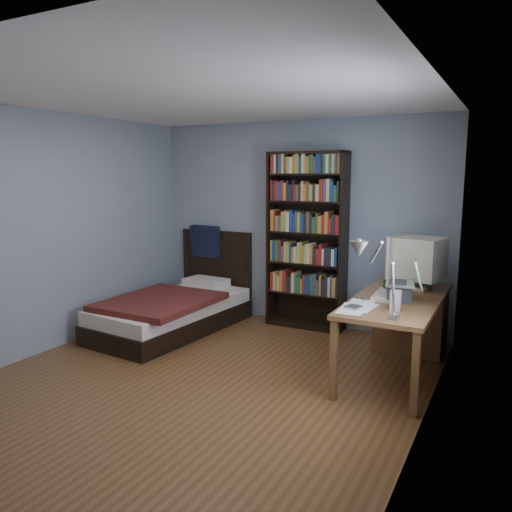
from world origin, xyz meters
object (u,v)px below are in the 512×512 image
crt_monitor (417,259)px  keyboard (385,295)px  bed (176,308)px  speaker (396,301)px  desk (407,317)px  bookshelf (307,241)px  soda_can (387,285)px  desk_lamp (365,257)px  laptop (402,288)px

crt_monitor → keyboard: (-0.18, -0.52, -0.28)m
keyboard → bed: bearing=172.4°
keyboard → speaker: size_ratio=2.72×
desk → bookshelf: 1.53m
soda_can → bed: bed is taller
speaker → soda_can: (-0.22, 0.65, -0.02)m
crt_monitor → desk_lamp: 1.67m
speaker → crt_monitor: bearing=86.1°
bookshelf → bed: (-1.36, -0.80, -0.81)m
keyboard → bookshelf: 1.58m
laptop → desk_lamp: bearing=-92.8°
crt_monitor → bookshelf: bearing=161.1°
desk → bed: 2.69m
laptop → soda_can: 0.35m
keyboard → bookshelf: bookshelf is taller
desk_lamp → laptop: bearing=87.2°
laptop → bookshelf: size_ratio=0.19×
desk → bookshelf: size_ratio=0.82×
bookshelf → desk: bearing=-20.1°
laptop → bookshelf: (-1.35, 1.06, 0.22)m
desk_lamp → speaker: 0.84m
keyboard → bed: (-2.55, 0.19, -0.49)m
crt_monitor → soda_can: 0.44m
desk_lamp → keyboard: (-0.11, 1.12, -0.53)m
desk → bed: size_ratio=0.82×
desk_lamp → bookshelf: bookshelf is taller
desk → soda_can: (-0.15, -0.29, 0.37)m
speaker → bookshelf: size_ratio=0.08×
desk → keyboard: bearing=-102.1°
crt_monitor → soda_can: (-0.22, -0.30, -0.23)m
speaker → soda_can: 0.68m
desk → crt_monitor: crt_monitor is taller
crt_monitor → bed: (-2.73, -0.33, -0.77)m
bookshelf → bed: bookshelf is taller
soda_can → bed: bearing=-179.3°
crt_monitor → keyboard: bearing=-109.0°
speaker → bookshelf: (-1.38, 1.42, 0.25)m
laptop → bed: bearing=174.7°
desk_lamp → keyboard: size_ratio=1.46×
keyboard → soda_can: size_ratio=3.71×
crt_monitor → soda_can: size_ratio=4.29×
laptop → keyboard: laptop is taller
laptop → bed: (-2.71, 0.25, -0.58)m
desk_lamp → bed: 3.14m
desk_lamp → speaker: desk_lamp is taller
crt_monitor → laptop: 0.61m
desk → bookshelf: (-1.30, 0.48, 0.64)m
crt_monitor → laptop: crt_monitor is taller
desk → keyboard: (-0.11, -0.51, 0.33)m
desk → speaker: 1.02m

